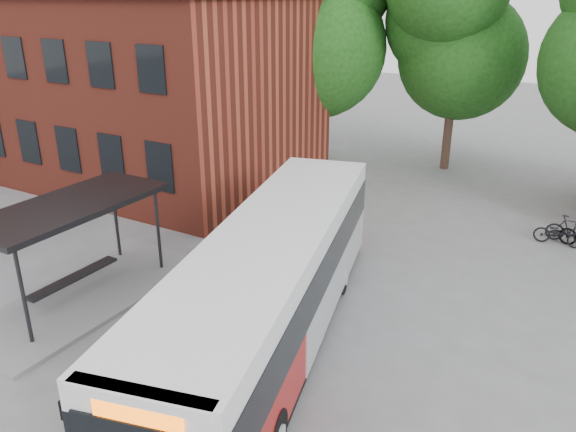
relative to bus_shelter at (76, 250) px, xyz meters
The scene contains 8 objects.
ground 4.83m from the bus_shelter, 12.53° to the left, with size 100.00×100.00×0.00m, color slate.
station_building 13.42m from the bus_shelter, 130.36° to the left, with size 18.40×10.40×8.50m, color maroon, non-canonical shape.
bus_shelter is the anchor object (origin of this frame).
tree_0 17.54m from the bus_shelter, 95.04° to the left, with size 7.92×7.92×11.00m, color #174813, non-canonical shape.
tree_1 19.19m from the bus_shelter, 73.01° to the left, with size 7.92×7.92×10.40m, color #174813, non-canonical shape.
city_bus 6.06m from the bus_shelter, ahead, with size 2.60×12.21×3.10m, color #A11311, non-canonical shape.
bicycle_0 15.78m from the bus_shelter, 43.09° to the left, with size 0.57×1.65×0.86m, color black.
bicycle_1 16.31m from the bus_shelter, 43.43° to the left, with size 0.46×1.64×0.99m, color black.
Camera 1 is at (7.83, -10.35, 8.16)m, focal length 35.00 mm.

